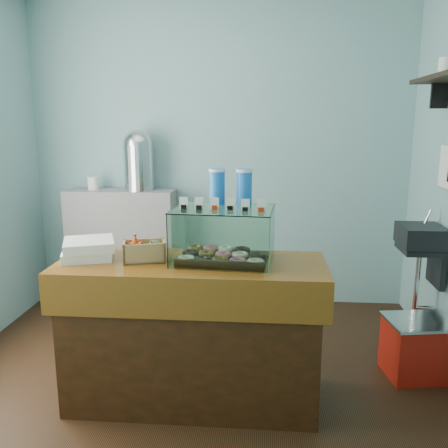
# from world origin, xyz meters

# --- Properties ---
(ground) EXTENTS (3.50, 3.50, 0.00)m
(ground) POSITION_xyz_m (0.00, 0.00, 0.00)
(ground) COLOR black
(ground) RESTS_ON ground
(room_shell) EXTENTS (3.54, 3.04, 2.82)m
(room_shell) POSITION_xyz_m (0.03, 0.01, 1.71)
(room_shell) COLOR #7FB2BA
(room_shell) RESTS_ON ground
(counter) EXTENTS (1.60, 0.60, 0.90)m
(counter) POSITION_xyz_m (0.00, -0.25, 0.46)
(counter) COLOR #47200D
(counter) RESTS_ON ground
(back_shelf) EXTENTS (1.00, 0.32, 1.10)m
(back_shelf) POSITION_xyz_m (-0.90, 1.32, 0.55)
(back_shelf) COLOR gray
(back_shelf) RESTS_ON ground
(display_case) EXTENTS (0.62, 0.48, 0.54)m
(display_case) POSITION_xyz_m (0.19, -0.17, 1.07)
(display_case) COLOR #361A10
(display_case) RESTS_ON counter
(condiment_crate) EXTENTS (0.28, 0.21, 0.17)m
(condiment_crate) POSITION_xyz_m (-0.29, -0.25, 0.96)
(condiment_crate) COLOR tan
(condiment_crate) RESTS_ON counter
(pastry_boxes) EXTENTS (0.38, 0.38, 0.12)m
(pastry_boxes) POSITION_xyz_m (-0.64, -0.22, 0.96)
(pastry_boxes) COLOR white
(pastry_boxes) RESTS_ON counter
(coffee_urn) EXTENTS (0.30, 0.30, 0.55)m
(coffee_urn) POSITION_xyz_m (-0.71, 1.33, 1.39)
(coffee_urn) COLOR silver
(coffee_urn) RESTS_ON back_shelf
(red_cooler) EXTENTS (0.51, 0.42, 0.41)m
(red_cooler) POSITION_xyz_m (1.51, 0.16, 0.20)
(red_cooler) COLOR red
(red_cooler) RESTS_ON ground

